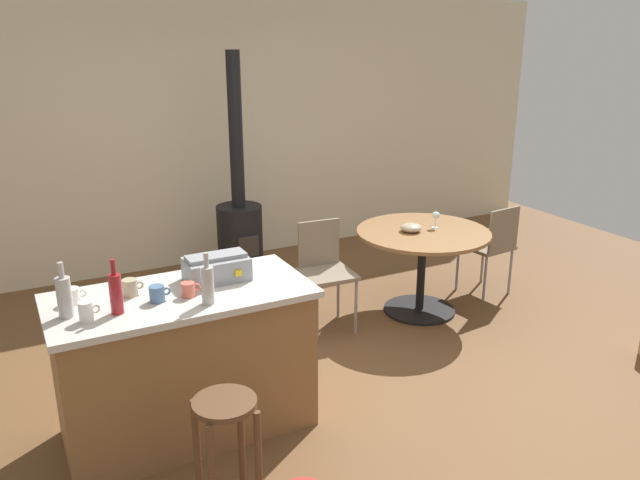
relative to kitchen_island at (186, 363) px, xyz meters
name	(u,v)px	position (x,y,z in m)	size (l,w,h in m)	color
ground_plane	(364,371)	(1.32, 0.10, -0.46)	(8.80, 8.80, 0.00)	brown
back_wall	(224,132)	(1.32, 2.95, 0.89)	(8.00, 0.10, 2.70)	beige
kitchen_island	(186,363)	(0.00, 0.00, 0.00)	(1.50, 0.72, 0.91)	olive
wooden_stool	(226,435)	(-0.04, -0.82, 0.02)	(0.31, 0.31, 0.67)	brown
dining_table	(422,250)	(2.29, 0.77, 0.11)	(1.13, 1.13, 0.74)	black
folding_chair_near	(325,266)	(1.42, 0.91, 0.07)	(0.43, 0.43, 0.88)	#7F705B
folding_chair_far	(492,243)	(3.09, 0.79, 0.05)	(0.44, 0.44, 0.85)	#7F705B
wood_stove	(240,227)	(1.18, 2.22, 0.08)	(0.44, 0.45, 2.19)	black
toolbox	(217,268)	(0.25, 0.10, 0.53)	(0.37, 0.25, 0.16)	gray
bottle_0	(64,296)	(-0.62, -0.04, 0.57)	(0.08, 0.08, 0.30)	#B7B2AD
bottle_1	(208,284)	(0.10, -0.22, 0.57)	(0.07, 0.07, 0.30)	#B7B2AD
bottle_2	(116,293)	(-0.37, -0.12, 0.57)	(0.07, 0.07, 0.30)	maroon
cup_0	(157,294)	(-0.15, -0.06, 0.50)	(0.12, 0.08, 0.09)	#4C7099
cup_1	(72,296)	(-0.57, 0.13, 0.50)	(0.12, 0.08, 0.09)	white
cup_2	(86,312)	(-0.53, -0.15, 0.51)	(0.11, 0.07, 0.11)	white
cup_3	(130,288)	(-0.26, 0.09, 0.50)	(0.12, 0.09, 0.10)	tan
cup_4	(189,289)	(0.03, -0.07, 0.49)	(0.11, 0.08, 0.08)	#DB6651
wine_glass	(436,216)	(2.43, 0.80, 0.39)	(0.07, 0.07, 0.14)	silver
serving_bowl	(411,228)	(2.19, 0.80, 0.32)	(0.18, 0.18, 0.07)	tan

